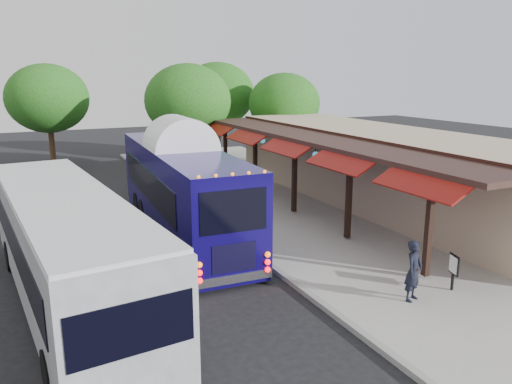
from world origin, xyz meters
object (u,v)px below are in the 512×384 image
ped_c (249,189)px  ped_b (199,184)px  coach_bus (182,186)px  ped_a (414,271)px  sign_board (454,266)px  ped_d (194,160)px  city_bus (66,244)px

ped_c → ped_b: bearing=-81.0°
coach_bus → ped_a: coach_bus is taller
ped_c → sign_board: size_ratio=1.81×
coach_bus → ped_b: coach_bus is taller
ped_a → ped_d: bearing=64.9°
ped_a → ped_c: bearing=66.2°
ped_b → ped_d: bearing=-106.6°
ped_a → ped_b: 12.68m
city_bus → ped_b: bearing=45.9°
sign_board → ped_d: bearing=110.9°
city_bus → ped_b: city_bus is taller
ped_b → ped_d: (1.95, 6.44, 0.01)m
coach_bus → sign_board: bearing=-55.8°
city_bus → ped_d: size_ratio=6.39×
coach_bus → ped_a: (3.79, -8.59, -0.98)m
coach_bus → sign_board: coach_bus is taller
city_bus → ped_d: (8.62, 14.82, -0.65)m
ped_a → city_bus: bearing=129.1°
ped_d → sign_board: ped_d is taller
coach_bus → ped_a: 9.44m
ped_b → ped_c: 2.76m
ped_a → ped_d: (0.21, 19.00, 0.07)m
coach_bus → city_bus: size_ratio=0.99×
ped_b → ped_d: 6.73m
city_bus → ped_c: city_bus is taller
ped_c → ped_d: ped_c is taller
ped_c → sign_board: 10.45m
ped_b → ped_c: size_ratio=0.95×
coach_bus → ped_b: 4.56m
ped_a → ped_d: 19.00m
ped_a → ped_d: size_ratio=0.92×
ped_b → sign_board: bearing=104.7°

